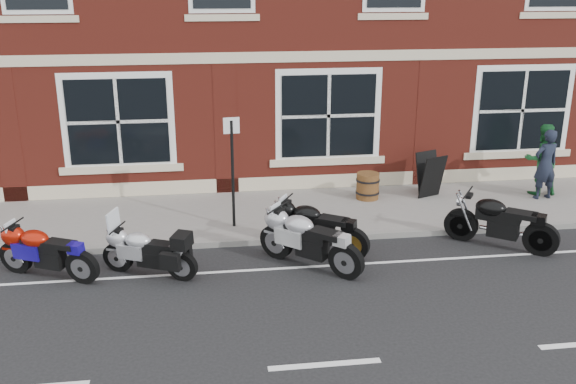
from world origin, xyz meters
The scene contains 13 objects.
ground centered at (0.00, 0.00, 0.00)m, with size 80.00×80.00×0.00m, color black.
sidewalk centered at (0.00, 3.00, 0.06)m, with size 30.00×3.00×0.12m, color slate.
kerb centered at (0.00, 1.42, 0.06)m, with size 30.00×0.16×0.12m, color slate.
moto_touring_silver centered at (-2.64, 0.27, 0.50)m, with size 1.74×0.89×1.23m.
moto_sport_red centered at (-4.42, 0.43, 0.53)m, with size 1.90×1.00×0.92m.
moto_sport_black centered at (0.56, 0.89, 0.55)m, with size 1.85×1.31×0.96m.
moto_sport_silver centered at (0.31, 0.21, 0.58)m, with size 1.73×1.64×1.01m.
moto_naked_black centered at (4.23, 0.65, 0.58)m, with size 1.86×1.48×1.01m.
pedestrian_left centered at (6.47, 3.03, 0.96)m, with size 0.62×0.40×1.69m, color black.
pedestrian_right centered at (6.55, 3.38, 0.99)m, with size 0.85×0.66×1.74m, color #185628.
a_board_sign centered at (3.84, 3.59, 0.65)m, with size 0.63×0.42×1.05m, color black, non-canonical shape.
barrel_planter centered at (2.30, 3.58, 0.43)m, with size 0.57×0.57×0.63m.
parking_sign centered at (-0.97, 2.20, 1.48)m, with size 0.33×0.06×2.35m.
Camera 1 is at (-1.56, -10.61, 5.12)m, focal length 40.00 mm.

